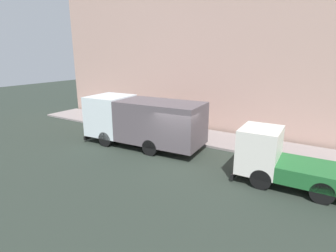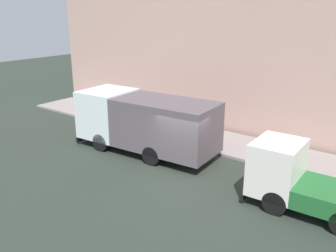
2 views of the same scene
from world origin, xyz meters
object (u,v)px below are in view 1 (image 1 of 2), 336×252
object	(u,v)px
large_utility_truck	(143,120)
pedestrian_walking	(157,116)
small_flatbed_truck	(285,161)
traffic_cone_orange	(124,122)
pedestrian_standing	(136,110)
street_sign_post	(166,117)
pedestrian_third	(140,117)

from	to	relation	value
large_utility_truck	pedestrian_walking	bearing A→B (deg)	16.81
small_flatbed_truck	pedestrian_walking	distance (m)	10.19
large_utility_truck	traffic_cone_orange	bearing A→B (deg)	52.36
pedestrian_walking	pedestrian_standing	size ratio (longest dim) A/B	1.04
large_utility_truck	traffic_cone_orange	xyz separation A→B (m)	(2.34, 3.51, -1.12)
pedestrian_walking	street_sign_post	size ratio (longest dim) A/B	0.75
pedestrian_third	large_utility_truck	bearing A→B (deg)	51.44
pedestrian_walking	pedestrian_third	bearing A→B (deg)	-20.80
street_sign_post	pedestrian_third	bearing A→B (deg)	79.48
pedestrian_walking	traffic_cone_orange	world-z (taller)	pedestrian_walking
small_flatbed_truck	pedestrian_walking	size ratio (longest dim) A/B	3.17
pedestrian_walking	large_utility_truck	bearing A→B (deg)	51.57
small_flatbed_truck	traffic_cone_orange	world-z (taller)	small_flatbed_truck
large_utility_truck	pedestrian_standing	xyz separation A→B (m)	(4.34, 4.01, -0.63)
pedestrian_standing	street_sign_post	size ratio (longest dim) A/B	0.72
pedestrian_third	street_sign_post	world-z (taller)	street_sign_post
large_utility_truck	pedestrian_third	world-z (taller)	large_utility_truck
small_flatbed_truck	pedestrian_walking	bearing A→B (deg)	64.78
traffic_cone_orange	pedestrian_standing	bearing A→B (deg)	14.16
large_utility_truck	pedestrian_walking	size ratio (longest dim) A/B	4.52
pedestrian_walking	pedestrian_standing	bearing A→B (deg)	-80.05
pedestrian_standing	pedestrian_walking	bearing A→B (deg)	108.69
large_utility_truck	traffic_cone_orange	distance (m)	4.36
pedestrian_third	traffic_cone_orange	xyz separation A→B (m)	(-0.18, 1.29, -0.49)
pedestrian_third	street_sign_post	xyz separation A→B (m)	(-0.47, -2.53, 0.48)
small_flatbed_truck	pedestrian_standing	size ratio (longest dim) A/B	3.30
large_utility_truck	pedestrian_third	size ratio (longest dim) A/B	4.66
large_utility_truck	traffic_cone_orange	size ratio (longest dim) A/B	10.54
street_sign_post	pedestrian_walking	bearing A→B (deg)	51.55
small_flatbed_truck	traffic_cone_orange	distance (m)	12.03
small_flatbed_truck	street_sign_post	world-z (taller)	small_flatbed_truck
large_utility_truck	street_sign_post	world-z (taller)	large_utility_truck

